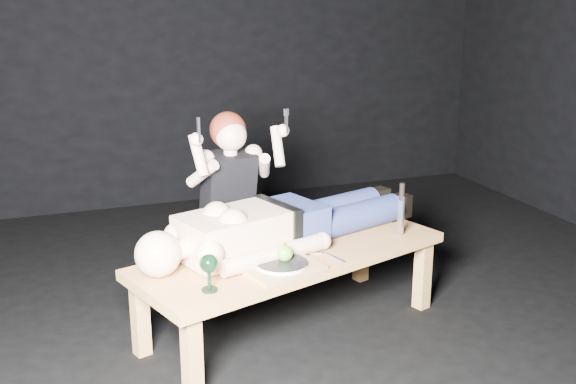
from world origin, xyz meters
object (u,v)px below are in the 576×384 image
object	(u,v)px
lying_man	(286,217)
carving_knife	(401,209)
table	(291,290)
serving_tray	(282,268)
kneeling_woman	(224,202)
goblet	(209,273)

from	to	relation	value
lying_man	carving_knife	distance (m)	0.64
table	serving_tray	xyz separation A→B (m)	(-0.14, -0.23, 0.24)
table	lying_man	world-z (taller)	lying_man
table	kneeling_woman	distance (m)	0.68
kneeling_woman	serving_tray	distance (m)	0.79
table	lying_man	bearing A→B (deg)	64.17
lying_man	serving_tray	world-z (taller)	lying_man
goblet	serving_tray	bearing A→B (deg)	16.42
kneeling_woman	serving_tray	size ratio (longest dim) A/B	3.13
lying_man	goblet	bearing A→B (deg)	-156.68
lying_man	goblet	distance (m)	0.71
table	kneeling_woman	size ratio (longest dim) A/B	1.46
table	kneeling_woman	xyz separation A→B (m)	(-0.21, 0.55, 0.35)
table	serving_tray	size ratio (longest dim) A/B	4.55
lying_man	kneeling_woman	size ratio (longest dim) A/B	1.54
carving_knife	goblet	bearing A→B (deg)	179.26
lying_man	goblet	world-z (taller)	lying_man
table	goblet	world-z (taller)	goblet
serving_tray	goblet	bearing A→B (deg)	-163.58
table	kneeling_woman	bearing A→B (deg)	92.85
goblet	carving_knife	xyz separation A→B (m)	(1.16, 0.36, 0.06)
lying_man	kneeling_woman	distance (m)	0.48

